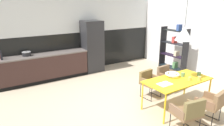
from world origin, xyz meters
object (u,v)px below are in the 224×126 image
object	(u,v)px
pendant_lamp_over_table_near	(184,34)
mug_glass_clear	(183,75)
armchair_by_stool	(189,111)
bottle_vinegar_dark	(1,56)
refrigerator_column	(92,46)
mug_wide_latte	(199,78)
dining_table	(178,81)
open_shelf_unit	(174,50)
cooking_pot	(26,54)
open_book	(165,84)
armchair_near_window	(149,80)
armchair_corner_seat	(167,75)
mug_white_ceramic	(190,79)
fruit_bowl	(172,74)
bottle_spice_small	(0,55)
mug_dark_espresso	(199,74)
armchair_far_side	(212,102)

from	to	relation	value
pendant_lamp_over_table_near	mug_glass_clear	bearing A→B (deg)	22.72
armchair_by_stool	bottle_vinegar_dark	xyz separation A→B (m)	(-2.77, 4.34, 0.53)
armchair_by_stool	pendant_lamp_over_table_near	bearing A→B (deg)	61.06
refrigerator_column	mug_wide_latte	bearing A→B (deg)	-78.25
dining_table	open_shelf_unit	distance (m)	2.49
cooking_pot	open_book	bearing A→B (deg)	-58.76
armchair_near_window	mug_glass_clear	size ratio (longest dim) A/B	5.36
armchair_corner_seat	mug_white_ceramic	world-z (taller)	mug_white_ceramic
open_book	bottle_vinegar_dark	size ratio (longest dim) A/B	1.06
fruit_bowl	refrigerator_column	bearing A→B (deg)	97.82
bottle_spice_small	pendant_lamp_over_table_near	xyz separation A→B (m)	(3.44, -3.74, 0.82)
armchair_corner_seat	armchair_by_stool	size ratio (longest dim) A/B	0.95
refrigerator_column	cooking_pot	size ratio (longest dim) A/B	7.08
dining_table	pendant_lamp_over_table_near	distance (m)	1.14
mug_white_ceramic	armchair_near_window	bearing A→B (deg)	107.81
mug_wide_latte	open_shelf_unit	distance (m)	2.47
mug_dark_espresso	open_shelf_unit	xyz separation A→B (m)	(1.17, 1.81, 0.13)
armchair_by_stool	mug_dark_espresso	size ratio (longest dim) A/B	5.96
armchair_corner_seat	mug_glass_clear	bearing A→B (deg)	65.38
bottle_spice_small	mug_wide_latte	bearing A→B (deg)	-46.45
armchair_near_window	mug_white_ceramic	world-z (taller)	mug_white_ceramic
cooking_pot	dining_table	bearing A→B (deg)	-53.25
armchair_far_side	mug_wide_latte	distance (m)	0.66
open_shelf_unit	dining_table	bearing A→B (deg)	-46.84
cooking_pot	bottle_spice_small	xyz separation A→B (m)	(-0.73, 0.07, 0.04)
armchair_far_side	mug_dark_espresso	xyz separation A→B (m)	(0.53, 0.72, 0.30)
dining_table	mug_dark_espresso	size ratio (longest dim) A/B	12.99
mug_dark_espresso	cooking_pot	distance (m)	5.03
refrigerator_column	armchair_far_side	bearing A→B (deg)	-82.96
bottle_spice_small	bottle_vinegar_dark	size ratio (longest dim) A/B	0.94
open_shelf_unit	cooking_pot	bearing A→B (deg)	-113.18
refrigerator_column	bottle_vinegar_dark	bearing A→B (deg)	-178.97
fruit_bowl	open_book	size ratio (longest dim) A/B	1.11
dining_table	mug_wide_latte	distance (m)	0.49
armchair_near_window	armchair_corner_seat	distance (m)	0.69
mug_white_ceramic	bottle_vinegar_dark	size ratio (longest dim) A/B	0.39
mug_wide_latte	open_shelf_unit	size ratio (longest dim) A/B	0.07
mug_white_ceramic	bottle_vinegar_dark	world-z (taller)	bottle_vinegar_dark
armchair_near_window	mug_glass_clear	world-z (taller)	mug_glass_clear
fruit_bowl	mug_dark_espresso	distance (m)	0.69
cooking_pot	bottle_spice_small	size ratio (longest dim) A/B	0.95
dining_table	fruit_bowl	xyz separation A→B (m)	(0.03, 0.20, 0.11)
armchair_far_side	bottle_spice_small	size ratio (longest dim) A/B	2.60
dining_table	mug_glass_clear	bearing A→B (deg)	15.42
armchair_far_side	mug_dark_espresso	size ratio (longest dim) A/B	5.72
open_shelf_unit	mug_glass_clear	bearing A→B (deg)	-43.63
cooking_pot	open_shelf_unit	xyz separation A→B (m)	(4.52, -1.94, -0.05)
bottle_vinegar_dark	armchair_corner_seat	bearing A→B (deg)	-34.28
armchair_corner_seat	mug_dark_espresso	bearing A→B (deg)	91.50
refrigerator_column	open_book	size ratio (longest dim) A/B	5.97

